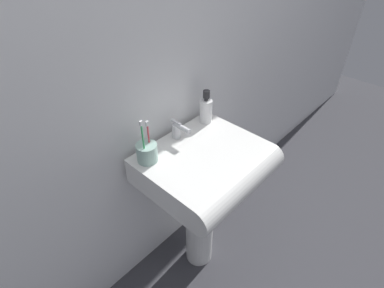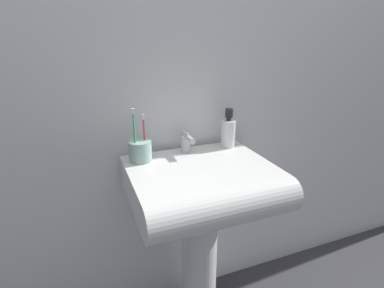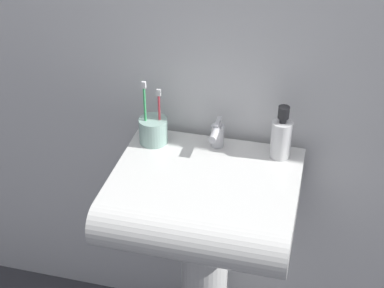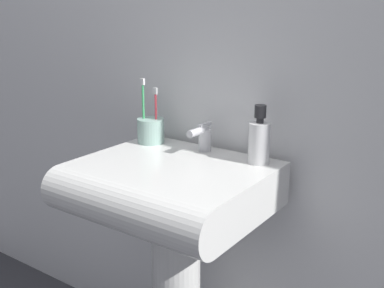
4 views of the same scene
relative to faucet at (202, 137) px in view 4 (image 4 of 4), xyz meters
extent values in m
cube|color=white|center=(0.00, 0.10, 0.37)|extent=(5.00, 0.05, 2.40)
cube|color=white|center=(0.00, -0.14, -0.11)|extent=(0.52, 0.39, 0.12)
cylinder|color=white|center=(0.00, -0.34, -0.11)|extent=(0.52, 0.12, 0.12)
cylinder|color=silver|center=(0.00, 0.01, -0.01)|extent=(0.04, 0.04, 0.07)
cylinder|color=silver|center=(0.00, -0.03, 0.02)|extent=(0.02, 0.08, 0.02)
cube|color=silver|center=(0.00, 0.01, 0.04)|extent=(0.01, 0.06, 0.01)
cylinder|color=#99BFB2|center=(-0.19, -0.02, -0.01)|extent=(0.09, 0.09, 0.08)
cylinder|color=#3FB266|center=(-0.21, -0.03, 0.06)|extent=(0.01, 0.01, 0.17)
cube|color=white|center=(-0.21, -0.03, 0.15)|extent=(0.01, 0.01, 0.02)
cylinder|color=#D83F4C|center=(-0.17, -0.01, 0.04)|extent=(0.01, 0.01, 0.14)
cube|color=white|center=(-0.17, -0.01, 0.12)|extent=(0.01, 0.01, 0.02)
cylinder|color=white|center=(0.19, 0.00, 0.01)|extent=(0.06, 0.06, 0.11)
cylinder|color=#262628|center=(0.19, 0.00, 0.08)|extent=(0.02, 0.02, 0.01)
cylinder|color=#262628|center=(0.19, 0.00, 0.10)|extent=(0.03, 0.03, 0.03)
camera|label=1|loc=(-0.74, -0.78, 0.76)|focal=28.00mm
camera|label=2|loc=(-0.39, -1.06, 0.40)|focal=28.00mm
camera|label=3|loc=(0.28, -1.43, 0.92)|focal=55.00mm
camera|label=4|loc=(0.78, -1.15, 0.38)|focal=45.00mm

